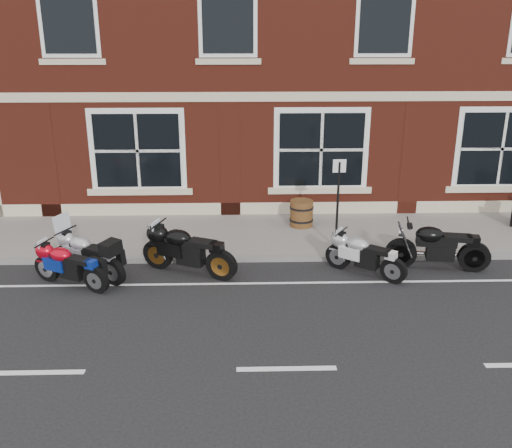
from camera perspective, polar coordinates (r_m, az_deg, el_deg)
The scene contains 11 objects.
ground at distance 12.00m, azimuth 1.95°, elevation -6.34°, with size 80.00×80.00×0.00m, color black.
sidewalk at distance 14.74m, azimuth 1.26°, elevation -1.09°, with size 30.00×3.00×0.12m, color slate.
kerb at distance 13.27m, azimuth 1.59°, elevation -3.46°, with size 30.00×0.16×0.12m, color slate.
pub_building at distance 21.33m, azimuth 0.35°, elevation 21.44°, with size 24.00×12.00×12.00m, color #602014.
moto_touring_silver at distance 12.81m, azimuth -16.42°, elevation -2.78°, with size 1.74×1.29×1.34m.
moto_sport_red at distance 12.47m, azimuth -18.14°, elevation -3.83°, with size 1.76×0.99×0.86m.
moto_sport_black at distance 12.51m, azimuth -6.87°, elevation -2.43°, with size 2.13×1.09×1.03m.
moto_sport_silver at distance 12.61m, azimuth 10.79°, elevation -2.94°, with size 1.58×1.27×0.86m.
moto_naked_black at distance 13.26m, azimuth 17.54°, elevation -1.95°, with size 2.26×0.56×1.02m.
barrel_planter at distance 15.15m, azimuth 4.57°, elevation 1.08°, with size 0.63×0.63×0.70m.
parking_sign at distance 13.50m, azimuth 8.19°, elevation 2.63°, with size 0.31×0.06×2.16m.
Camera 1 is at (-0.70, -10.80, 5.18)m, focal length 40.00 mm.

